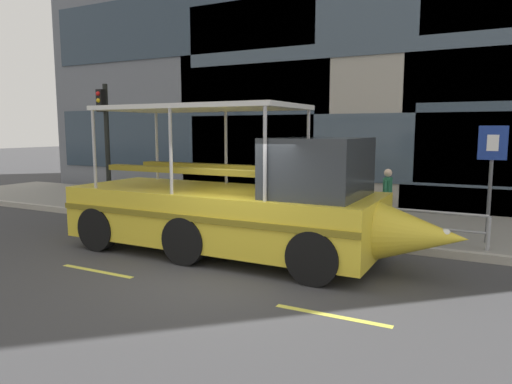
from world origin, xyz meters
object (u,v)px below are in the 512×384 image
Objects in this scene: parking_sign at (491,164)px; pedestrian_near_bow at (387,192)px; traffic_light_pole at (105,133)px; duck_tour_boat at (242,206)px.

pedestrian_near_bow is (-2.44, 0.82, -0.88)m from parking_sign.
parking_sign is (11.44, 0.24, -0.65)m from traffic_light_pole.
traffic_light_pole is 9.19m from pedestrian_near_bow.
pedestrian_near_bow is (9.00, 1.07, -1.53)m from traffic_light_pole.
duck_tour_boat is (-4.77, -2.96, -0.89)m from parking_sign.
pedestrian_near_bow is (2.33, 3.78, 0.02)m from duck_tour_boat.
traffic_light_pole is 2.62× the size of pedestrian_near_bow.
traffic_light_pole is at bearing 157.84° from duck_tour_boat.
parking_sign is 0.31× the size of duck_tour_boat.
traffic_light_pole is 1.52× the size of parking_sign.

